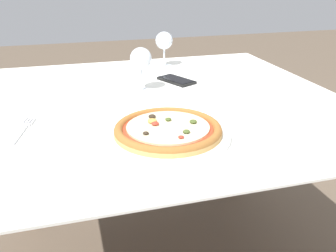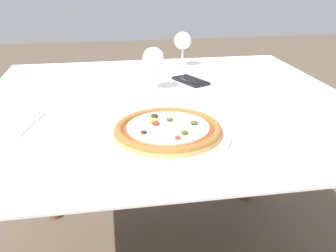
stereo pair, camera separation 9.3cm
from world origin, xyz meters
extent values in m
cube|color=brown|center=(0.00, 0.00, 0.70)|extent=(1.08, 1.01, 0.04)
cube|color=silver|center=(0.00, 0.00, 0.72)|extent=(1.18, 1.11, 0.01)
cylinder|color=brown|center=(-0.48, 0.45, 0.34)|extent=(0.06, 0.06, 0.68)
cylinder|color=brown|center=(0.48, 0.45, 0.34)|extent=(0.06, 0.06, 0.68)
cylinder|color=white|center=(-0.05, -0.28, 0.73)|extent=(0.31, 0.31, 0.01)
cylinder|color=tan|center=(-0.05, -0.28, 0.74)|extent=(0.27, 0.27, 0.01)
torus|color=#935B28|center=(-0.05, -0.28, 0.75)|extent=(0.27, 0.27, 0.02)
cylinder|color=#BC381E|center=(-0.05, -0.28, 0.75)|extent=(0.23, 0.23, 0.00)
cylinder|color=beige|center=(-0.05, -0.28, 0.75)|extent=(0.21, 0.21, 0.00)
ellipsoid|color=#BC9342|center=(-0.08, -0.25, 0.76)|extent=(0.02, 0.02, 0.01)
ellipsoid|color=#A83323|center=(-0.04, -0.36, 0.76)|extent=(0.01, 0.01, 0.01)
ellipsoid|color=#2D2319|center=(-0.11, -0.31, 0.76)|extent=(0.01, 0.01, 0.01)
ellipsoid|color=#425123|center=(0.02, -0.28, 0.76)|extent=(0.02, 0.02, 0.01)
ellipsoid|color=#A83323|center=(-0.08, -0.27, 0.76)|extent=(0.02, 0.02, 0.01)
ellipsoid|color=#2D2319|center=(-0.07, -0.22, 0.76)|extent=(0.02, 0.02, 0.01)
ellipsoid|color=#425123|center=(-0.04, -0.25, 0.76)|extent=(0.02, 0.02, 0.01)
ellipsoid|color=#425123|center=(-0.02, -0.33, 0.76)|extent=(0.02, 0.02, 0.01)
cube|color=silver|center=(-0.41, -0.17, 0.73)|extent=(0.04, 0.11, 0.00)
cube|color=silver|center=(-0.40, -0.11, 0.73)|extent=(0.03, 0.02, 0.00)
cube|color=silver|center=(-0.40, -0.08, 0.73)|extent=(0.01, 0.04, 0.00)
cube|color=silver|center=(-0.39, -0.08, 0.73)|extent=(0.01, 0.04, 0.00)
cube|color=silver|center=(-0.39, -0.08, 0.73)|extent=(0.01, 0.04, 0.00)
cube|color=silver|center=(-0.38, -0.08, 0.73)|extent=(0.01, 0.04, 0.00)
cylinder|color=silver|center=(-0.03, 0.10, 0.73)|extent=(0.06, 0.06, 0.00)
cylinder|color=silver|center=(-0.03, 0.10, 0.77)|extent=(0.01, 0.01, 0.08)
sphere|color=silver|center=(-0.03, 0.10, 0.84)|extent=(0.07, 0.07, 0.07)
cylinder|color=silver|center=(0.13, 0.41, 0.73)|extent=(0.07, 0.07, 0.00)
cylinder|color=silver|center=(0.13, 0.41, 0.77)|extent=(0.01, 0.01, 0.08)
sphere|color=silver|center=(0.13, 0.41, 0.84)|extent=(0.07, 0.07, 0.07)
cube|color=black|center=(0.11, 0.18, 0.73)|extent=(0.13, 0.16, 0.01)
cube|color=black|center=(0.11, 0.18, 0.74)|extent=(0.11, 0.14, 0.00)
camera|label=1|loc=(-0.28, -1.10, 1.12)|focal=40.00mm
camera|label=2|loc=(-0.19, -1.12, 1.12)|focal=40.00mm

